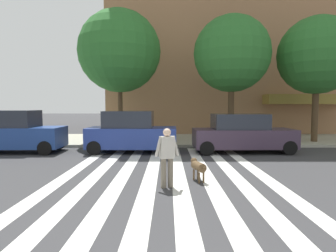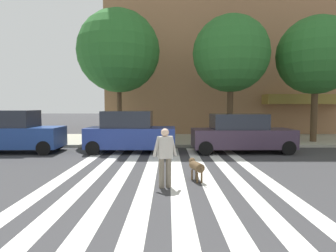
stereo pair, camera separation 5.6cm
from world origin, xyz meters
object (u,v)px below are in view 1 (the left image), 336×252
Objects in this scene: parked_car_near_curb at (12,132)px; dog_on_leash at (197,166)px; street_tree_further at (316,56)px; street_tree_nearest at (119,51)px; pedestrian_dog_walker at (166,154)px; parked_car_third_in_line at (241,134)px; parked_car_behind_first at (131,133)px; street_tree_middle at (231,54)px.

parked_car_near_curb reaches higher than dog_on_leash.
parked_car_near_curb is at bearing -169.35° from street_tree_further.
street_tree_nearest is 4.82× the size of pedestrian_dog_walker.
parked_car_third_in_line is 5.08× the size of dog_on_leash.
parked_car_behind_first is at bearing 106.50° from pedestrian_dog_walker.
parked_car_near_curb is 0.59× the size of street_tree_nearest.
street_tree_further reaches higher than parked_car_third_in_line.
dog_on_leash is at bearing -31.83° from parked_car_near_curb.
parked_car_behind_first is at bearing -72.58° from street_tree_nearest.
pedestrian_dog_walker is 1.72× the size of dog_on_leash.
street_tree_middle is 9.95m from dog_on_leash.
parked_car_behind_first is 0.54× the size of street_tree_nearest.
street_tree_middle is at bearing 14.93° from parked_car_near_curb.
street_tree_middle is 7.74× the size of dog_on_leash.
street_tree_middle reaches higher than pedestrian_dog_walker.
pedestrian_dog_walker is 1.25m from dog_on_leash.
street_tree_further reaches higher than parked_car_behind_first.
street_tree_middle is at bearing -179.35° from street_tree_further.
parked_car_behind_first is (5.75, 0.00, -0.01)m from parked_car_near_curb.
street_tree_nearest is at bearing 176.95° from street_tree_further.
dog_on_leash is (8.43, -5.23, -0.53)m from parked_car_near_curb.
street_tree_nearest reaches higher than parked_car_third_in_line.
parked_car_behind_first is at bearing 0.02° from parked_car_near_curb.
street_tree_further is (16.25, 3.06, 4.22)m from parked_car_near_curb.
parked_car_third_in_line is (5.38, -0.00, -0.06)m from parked_car_behind_first.
parked_car_behind_first is 0.89× the size of parked_car_third_in_line.
dog_on_leash is (3.83, -8.91, -5.12)m from street_tree_nearest.
parked_car_behind_first is at bearing -163.78° from street_tree_further.
street_tree_further is at bearing 46.65° from dog_on_leash.
pedestrian_dog_walker is at bearing -73.15° from street_tree_nearest.
parked_car_third_in_line is 0.66× the size of street_tree_further.
street_tree_nearest is 8.31× the size of dog_on_leash.
street_tree_middle is at bearing 87.79° from parked_car_third_in_line.
street_tree_further is (5.00, 0.06, -0.08)m from street_tree_middle.
parked_car_behind_first is at bearing 117.08° from dog_on_leash.
pedestrian_dog_walker is (1.75, -5.92, -0.03)m from parked_car_behind_first.
pedestrian_dog_walker is (-8.74, -8.97, -4.27)m from street_tree_further.
parked_car_third_in_line is 6.94m from pedestrian_dog_walker.
pedestrian_dog_walker is at bearing -134.27° from street_tree_further.
parked_car_third_in_line is 2.95× the size of pedestrian_dog_walker.
parked_car_behind_first is 6.00m from street_tree_nearest.
parked_car_third_in_line reaches higher than pedestrian_dog_walker.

